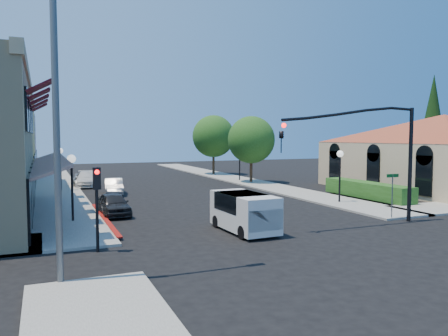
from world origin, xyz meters
name	(u,v)px	position (x,y,z in m)	size (l,w,h in m)	color
ground	(294,241)	(0.00, 0.00, 0.00)	(120.00, 120.00, 0.00)	black
sidewalk_left	(56,185)	(-8.75, 27.00, 0.06)	(3.50, 50.00, 0.12)	gray
sidewalk_right	(230,178)	(8.75, 27.00, 0.06)	(3.50, 50.00, 0.12)	gray
curb_red_strip	(104,220)	(-6.90, 8.00, 0.00)	(0.25, 10.00, 0.06)	maroon
mission_building	(443,145)	(21.99, 11.50, 3.75)	(30.12, 30.12, 6.40)	tan
hedge	(367,199)	(11.70, 9.00, 0.00)	(1.40, 8.00, 1.10)	#224E16
conifer_far	(433,119)	(28.00, 18.00, 6.36)	(3.20, 3.20, 11.00)	#312313
street_tree_a	(251,140)	(8.80, 22.00, 4.19)	(4.56, 4.56, 6.48)	#312313
street_tree_b	(213,136)	(8.80, 32.00, 4.54)	(4.94, 4.94, 7.02)	#312313
signal_mast_arm	(379,145)	(5.86, 1.50, 4.09)	(8.01, 0.39, 6.00)	black
secondary_signal	(97,193)	(-8.00, 1.41, 2.32)	(0.28, 0.42, 3.32)	black
cobra_streetlight	(69,111)	(-9.15, -2.00, 5.27)	(3.60, 0.25, 9.31)	#595B5E
street_name_sign	(392,189)	(7.50, 2.20, 1.70)	(0.80, 0.06, 2.50)	#595B5E
lamppost_left_near	(72,171)	(-8.50, 8.00, 2.74)	(0.44, 0.44, 3.57)	black
lamppost_left_far	(60,158)	(-8.50, 22.00, 2.74)	(0.44, 0.44, 3.57)	black
lamppost_right_near	(340,163)	(8.50, 8.00, 2.74)	(0.44, 0.44, 3.57)	black
lamppost_right_far	(240,154)	(8.50, 24.00, 2.74)	(0.44, 0.44, 3.57)	black
white_van	(244,210)	(-1.16, 2.56, 1.04)	(1.94, 4.14, 1.81)	silver
parked_car_a	(114,204)	(-6.20, 9.39, 0.64)	(1.52, 3.77, 1.28)	black
parked_car_b	(114,187)	(-4.80, 18.56, 0.63)	(1.32, 3.80, 1.25)	#939598
parked_car_c	(87,179)	(-6.20, 25.00, 0.68)	(1.90, 4.67, 1.36)	silver
parked_car_d	(86,178)	(-6.20, 26.00, 0.66)	(2.18, 4.74, 1.32)	#949798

